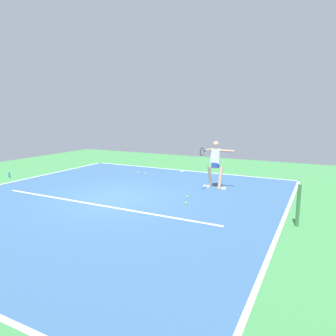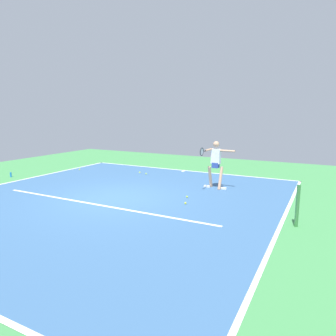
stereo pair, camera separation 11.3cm
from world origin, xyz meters
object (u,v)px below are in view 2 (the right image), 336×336
at_px(net_post, 297,206).
at_px(tennis_ball_near_service_line, 185,203).
at_px(tennis_ball_centre_court, 140,172).
at_px(tennis_ball_by_sideline, 80,169).
at_px(tennis_player, 216,161).
at_px(tennis_ball_by_baseline, 146,174).
at_px(water_bottle, 11,175).
at_px(tennis_ball_near_player, 187,197).

height_order(net_post, tennis_ball_near_service_line, net_post).
relative_size(tennis_ball_near_service_line, tennis_ball_centre_court, 1.00).
height_order(tennis_ball_near_service_line, tennis_ball_by_sideline, same).
distance_m(tennis_player, tennis_ball_by_baseline, 4.01).
distance_m(net_post, tennis_ball_near_service_line, 3.31).
bearing_deg(tennis_ball_by_sideline, tennis_ball_centre_court, -166.39).
height_order(net_post, water_bottle, net_post).
relative_size(tennis_ball_by_sideline, tennis_ball_centre_court, 1.00).
xyz_separation_m(tennis_ball_by_sideline, water_bottle, (1.49, 2.69, 0.08)).
height_order(tennis_ball_near_player, tennis_ball_near_service_line, same).
bearing_deg(tennis_player, tennis_ball_near_service_line, 89.28).
xyz_separation_m(tennis_ball_near_player, tennis_ball_near_service_line, (-0.26, 0.70, 0.00)).
bearing_deg(tennis_player, water_bottle, 16.92).
distance_m(tennis_ball_near_service_line, tennis_ball_by_sideline, 7.65).
bearing_deg(water_bottle, tennis_ball_by_baseline, -146.54).
bearing_deg(tennis_ball_near_player, tennis_ball_centre_court, -37.61).
relative_size(tennis_player, tennis_ball_centre_court, 27.24).
xyz_separation_m(tennis_ball_near_service_line, tennis_ball_by_baseline, (3.58, -3.47, 0.00)).
distance_m(tennis_player, tennis_ball_centre_court, 4.44).
relative_size(tennis_player, tennis_ball_near_service_line, 27.24).
distance_m(net_post, tennis_ball_by_sideline, 10.87).
height_order(tennis_player, tennis_ball_near_service_line, tennis_player).
height_order(net_post, tennis_ball_by_sideline, net_post).
xyz_separation_m(tennis_player, tennis_ball_by_sideline, (7.24, -0.48, -1.00)).
bearing_deg(tennis_ball_near_service_line, net_post, 172.02).
height_order(tennis_ball_near_service_line, tennis_ball_by_baseline, same).
bearing_deg(tennis_ball_by_sideline, tennis_ball_by_baseline, -169.98).
height_order(tennis_ball_by_sideline, water_bottle, water_bottle).
bearing_deg(tennis_ball_by_sideline, tennis_ball_near_player, 162.62).
xyz_separation_m(tennis_ball_near_player, tennis_ball_centre_court, (3.75, -2.89, 0.00)).
xyz_separation_m(tennis_ball_by_sideline, tennis_ball_centre_court, (-3.09, -0.75, 0.00)).
bearing_deg(tennis_ball_near_player, water_bottle, 3.77).
bearing_deg(tennis_ball_near_player, tennis_ball_by_sideline, -17.38).
bearing_deg(tennis_ball_near_service_line, tennis_player, -93.41).
bearing_deg(tennis_ball_centre_court, tennis_player, 163.57).
height_order(net_post, tennis_ball_by_baseline, net_post).
height_order(tennis_ball_by_baseline, water_bottle, water_bottle).
relative_size(net_post, tennis_player, 0.60).
xyz_separation_m(net_post, tennis_player, (3.10, -2.82, 0.50)).
bearing_deg(tennis_ball_by_baseline, tennis_player, 163.55).
bearing_deg(tennis_ball_by_baseline, tennis_ball_near_service_line, 135.92).
bearing_deg(net_post, water_bottle, -2.94).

